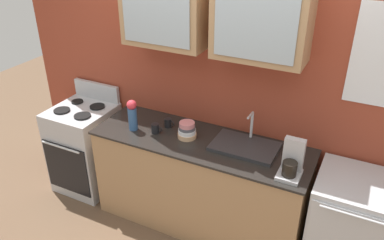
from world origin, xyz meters
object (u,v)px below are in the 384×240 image
object	(u,v)px
coffee_maker	(292,163)
dishwasher	(348,229)
sink_faucet	(245,146)
vase	(132,114)
cup_near_bowls	(156,128)
stove_range	(86,147)
cup_near_sink	(168,123)
bowl_stack	(187,131)

from	to	relation	value
coffee_maker	dishwasher	bearing A→B (deg)	15.41
sink_faucet	vase	size ratio (longest dim) A/B	1.87
cup_near_bowls	dishwasher	world-z (taller)	cup_near_bowls
sink_faucet	dishwasher	size ratio (longest dim) A/B	0.60
vase	dishwasher	size ratio (longest dim) A/B	0.32
stove_range	cup_near_sink	world-z (taller)	stove_range
cup_near_bowls	coffee_maker	bearing A→B (deg)	-3.75
vase	coffee_maker	world-z (taller)	vase
vase	dishwasher	xyz separation A→B (m)	(1.92, 0.09, -0.61)
vase	cup_near_bowls	world-z (taller)	vase
stove_range	coffee_maker	world-z (taller)	coffee_maker
bowl_stack	cup_near_bowls	bearing A→B (deg)	-169.53
cup_near_bowls	dishwasher	xyz separation A→B (m)	(1.71, 0.05, -0.50)
dishwasher	cup_near_sink	bearing A→B (deg)	176.95
stove_range	coffee_maker	distance (m)	2.22
stove_range	dishwasher	xyz separation A→B (m)	(2.63, -0.00, -0.01)
cup_near_sink	dishwasher	size ratio (longest dim) A/B	0.11
dishwasher	coffee_maker	bearing A→B (deg)	-164.59
cup_near_sink	cup_near_bowls	distance (m)	0.15
sink_faucet	bowl_stack	bearing A→B (deg)	-172.61
bowl_stack	vase	world-z (taller)	vase
coffee_maker	cup_near_bowls	bearing A→B (deg)	176.25
stove_range	cup_near_bowls	bearing A→B (deg)	-3.57
vase	coffee_maker	size ratio (longest dim) A/B	1.00
sink_faucet	dishwasher	distance (m)	1.03
sink_faucet	dishwasher	world-z (taller)	sink_faucet
stove_range	bowl_stack	distance (m)	1.31
sink_faucet	cup_near_sink	bearing A→B (deg)	178.29
sink_faucet	coffee_maker	world-z (taller)	coffee_maker
bowl_stack	coffee_maker	xyz separation A→B (m)	(0.94, -0.13, 0.04)
vase	cup_near_bowls	bearing A→B (deg)	9.41
vase	cup_near_sink	xyz separation A→B (m)	(0.26, 0.18, -0.11)
cup_near_sink	cup_near_bowls	size ratio (longest dim) A/B	0.93
stove_range	coffee_maker	bearing A→B (deg)	-3.67
cup_near_bowls	dishwasher	distance (m)	1.78
vase	sink_faucet	bearing A→B (deg)	8.69
cup_near_sink	bowl_stack	bearing A→B (deg)	-20.57
sink_faucet	coffee_maker	xyz separation A→B (m)	(0.43, -0.20, 0.09)
stove_range	dishwasher	bearing A→B (deg)	-0.09
vase	dishwasher	distance (m)	2.02
stove_range	vase	distance (m)	0.93
vase	coffee_maker	xyz separation A→B (m)	(1.44, -0.05, -0.05)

